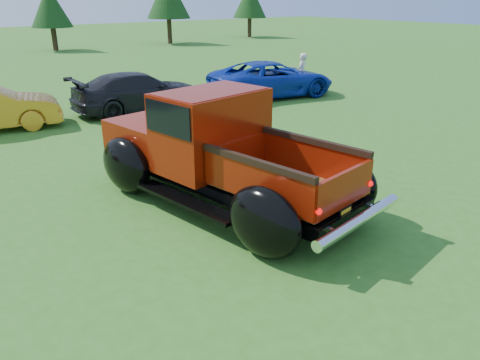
{
  "coord_description": "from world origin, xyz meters",
  "views": [
    {
      "loc": [
        -4.24,
        -5.52,
        3.75
      ],
      "look_at": [
        0.07,
        0.2,
        0.9
      ],
      "focal_mm": 35.0,
      "sensor_mm": 36.0,
      "label": 1
    }
  ],
  "objects_px": {
    "tree_mid_right": "(50,6)",
    "show_car_grey": "(138,91)",
    "show_car_blue": "(272,79)",
    "pickup_truck": "(212,148)",
    "spectator": "(301,74)",
    "tree_far_east": "(250,0)"
  },
  "relations": [
    {
      "from": "show_car_grey",
      "to": "spectator",
      "type": "bearing_deg",
      "value": -100.51
    },
    {
      "from": "pickup_truck",
      "to": "spectator",
      "type": "height_order",
      "value": "pickup_truck"
    },
    {
      "from": "tree_mid_right",
      "to": "spectator",
      "type": "xyz_separation_m",
      "value": [
        3.1,
        -21.89,
        -2.17
      ]
    },
    {
      "from": "show_car_blue",
      "to": "spectator",
      "type": "bearing_deg",
      "value": -91.29
    },
    {
      "from": "pickup_truck",
      "to": "show_car_blue",
      "type": "height_order",
      "value": "pickup_truck"
    },
    {
      "from": "pickup_truck",
      "to": "show_car_blue",
      "type": "bearing_deg",
      "value": 33.2
    },
    {
      "from": "tree_mid_right",
      "to": "show_car_grey",
      "type": "xyz_separation_m",
      "value": [
        -3.4,
        -20.65,
        -2.32
      ]
    },
    {
      "from": "tree_mid_right",
      "to": "spectator",
      "type": "height_order",
      "value": "tree_mid_right"
    },
    {
      "from": "show_car_grey",
      "to": "show_car_blue",
      "type": "relative_size",
      "value": 0.91
    },
    {
      "from": "pickup_truck",
      "to": "spectator",
      "type": "xyz_separation_m",
      "value": [
        8.62,
        6.45,
        -0.2
      ]
    },
    {
      "from": "show_car_grey",
      "to": "show_car_blue",
      "type": "bearing_deg",
      "value": -100.15
    },
    {
      "from": "pickup_truck",
      "to": "tree_mid_right",
      "type": "bearing_deg",
      "value": 69.52
    },
    {
      "from": "tree_mid_right",
      "to": "show_car_blue",
      "type": "relative_size",
      "value": 0.89
    },
    {
      "from": "tree_far_east",
      "to": "show_car_grey",
      "type": "distance_m",
      "value": 30.2
    },
    {
      "from": "tree_mid_right",
      "to": "spectator",
      "type": "bearing_deg",
      "value": -81.95
    },
    {
      "from": "tree_far_east",
      "to": "pickup_truck",
      "type": "distance_m",
      "value": 37.28
    },
    {
      "from": "spectator",
      "to": "tree_far_east",
      "type": "bearing_deg",
      "value": -149.54
    },
    {
      "from": "spectator",
      "to": "tree_mid_right",
      "type": "bearing_deg",
      "value": -107.84
    },
    {
      "from": "tree_far_east",
      "to": "show_car_grey",
      "type": "relative_size",
      "value": 1.07
    },
    {
      "from": "tree_mid_right",
      "to": "pickup_truck",
      "type": "distance_m",
      "value": 28.94
    },
    {
      "from": "tree_mid_right",
      "to": "show_car_grey",
      "type": "height_order",
      "value": "tree_mid_right"
    },
    {
      "from": "pickup_truck",
      "to": "spectator",
      "type": "relative_size",
      "value": 3.72
    }
  ]
}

